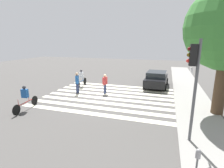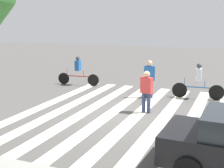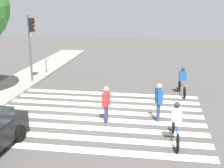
% 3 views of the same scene
% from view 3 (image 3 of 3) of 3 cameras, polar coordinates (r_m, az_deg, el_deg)
% --- Properties ---
extents(ground_plane, '(60.00, 60.00, 0.00)m').
position_cam_3_polar(ground_plane, '(14.96, -2.65, -5.77)').
color(ground_plane, '#4C4947').
extents(crosswalk_stripes, '(7.57, 10.00, 0.01)m').
position_cam_3_polar(crosswalk_stripes, '(14.96, -2.65, -5.75)').
color(crosswalk_stripes, '#F2EDCC').
rests_on(crosswalk_stripes, ground_plane).
extents(traffic_light, '(0.60, 0.50, 4.41)m').
position_cam_3_polar(traffic_light, '(20.65, -14.57, 8.49)').
color(traffic_light, '#515456').
rests_on(traffic_light, ground_plane).
extents(parking_meter, '(0.15, 0.15, 1.24)m').
position_cam_3_polar(parking_meter, '(23.22, -11.97, 3.95)').
color(parking_meter, '#515456').
rests_on(parking_meter, ground_plane).
extents(pedestrian_adult_tall_backpack, '(0.50, 0.31, 1.66)m').
position_cam_3_polar(pedestrian_adult_tall_backpack, '(13.88, -1.07, -3.36)').
color(pedestrian_adult_tall_backpack, navy).
rests_on(pedestrian_adult_tall_backpack, ground_plane).
extents(pedestrian_child_with_backpack, '(0.53, 0.36, 1.76)m').
position_cam_3_polar(pedestrian_child_with_backpack, '(14.17, 8.53, -2.89)').
color(pedestrian_child_with_backpack, navy).
rests_on(pedestrian_child_with_backpack, ground_plane).
extents(cyclist_mid_street, '(2.34, 0.41, 1.64)m').
position_cam_3_polar(cyclist_mid_street, '(12.24, 11.65, -6.64)').
color(cyclist_mid_street, black).
rests_on(cyclist_mid_street, ground_plane).
extents(cyclist_far_lane, '(2.39, 0.42, 1.60)m').
position_cam_3_polar(cyclist_far_lane, '(18.49, 12.76, 0.81)').
color(cyclist_far_lane, black).
rests_on(cyclist_far_lane, ground_plane).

